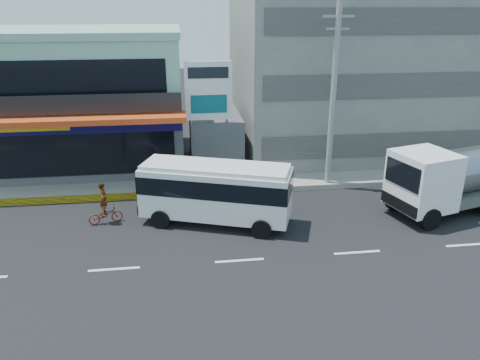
# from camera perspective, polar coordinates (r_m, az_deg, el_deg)

# --- Properties ---
(ground) EXTENTS (120.00, 120.00, 0.00)m
(ground) POSITION_cam_1_polar(r_m,az_deg,el_deg) (19.34, -0.06, -9.80)
(ground) COLOR black
(ground) RESTS_ON ground
(sidewalk) EXTENTS (70.00, 5.00, 0.30)m
(sidewalk) POSITION_cam_1_polar(r_m,az_deg,el_deg) (28.66, 7.38, 0.88)
(sidewalk) COLOR gray
(sidewalk) RESTS_ON ground
(shop_building) EXTENTS (12.40, 11.70, 8.00)m
(shop_building) POSITION_cam_1_polar(r_m,az_deg,el_deg) (31.54, -18.33, 9.11)
(shop_building) COLOR #45454A
(shop_building) RESTS_ON ground
(concrete_building) EXTENTS (16.00, 12.00, 14.00)m
(concrete_building) POSITION_cam_1_polar(r_m,az_deg,el_deg) (33.88, 14.02, 15.43)
(concrete_building) COLOR gray
(concrete_building) RESTS_ON ground
(gap_structure) EXTENTS (3.00, 6.00, 3.50)m
(gap_structure) POSITION_cam_1_polar(r_m,az_deg,el_deg) (29.70, -3.11, 4.99)
(gap_structure) COLOR #45454A
(gap_structure) RESTS_ON ground
(satellite_dish) EXTENTS (1.50, 1.50, 0.15)m
(satellite_dish) POSITION_cam_1_polar(r_m,az_deg,el_deg) (28.28, -3.01, 8.00)
(satellite_dish) COLOR slate
(satellite_dish) RESTS_ON gap_structure
(billboard) EXTENTS (2.60, 0.18, 6.90)m
(billboard) POSITION_cam_1_polar(r_m,az_deg,el_deg) (26.21, -3.84, 9.97)
(billboard) COLOR gray
(billboard) RESTS_ON ground
(utility_pole_near) EXTENTS (1.60, 0.30, 10.00)m
(utility_pole_near) POSITION_cam_1_polar(r_m,az_deg,el_deg) (25.69, 11.29, 9.90)
(utility_pole_near) COLOR #999993
(utility_pole_near) RESTS_ON ground
(minibus) EXTENTS (7.31, 4.46, 2.92)m
(minibus) POSITION_cam_1_polar(r_m,az_deg,el_deg) (21.75, -2.98, -1.08)
(minibus) COLOR white
(minibus) RESTS_ON ground
(sedan) EXTENTS (5.37, 3.69, 1.70)m
(sedan) POSITION_cam_1_polar(r_m,az_deg,el_deg) (26.85, 24.87, -0.77)
(sedan) COLOR tan
(sedan) RESTS_ON ground
(tanker_truck) EXTENTS (8.76, 4.58, 3.31)m
(tanker_truck) POSITION_cam_1_polar(r_m,az_deg,el_deg) (25.68, 25.51, 0.41)
(tanker_truck) COLOR white
(tanker_truck) RESTS_ON ground
(motorcycle_rider) EXTENTS (1.67, 0.94, 2.03)m
(motorcycle_rider) POSITION_cam_1_polar(r_m,az_deg,el_deg) (23.02, -16.14, -3.54)
(motorcycle_rider) COLOR #5D180D
(motorcycle_rider) RESTS_ON ground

